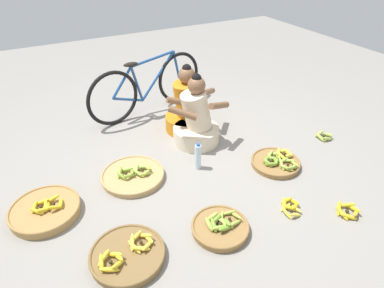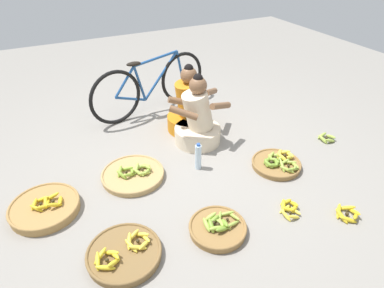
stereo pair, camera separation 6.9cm
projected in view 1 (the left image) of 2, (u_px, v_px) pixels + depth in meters
name	position (u px, v px, depth m)	size (l,w,h in m)	color
ground_plane	(183.00, 163.00, 3.48)	(10.00, 10.00, 0.00)	gray
vendor_woman_front	(196.00, 121.00, 3.68)	(0.72, 0.52, 0.82)	beige
vendor_woman_behind	(187.00, 110.00, 3.91)	(0.70, 0.52, 0.82)	orange
bicycle_leaning	(148.00, 86.00, 4.25)	(1.67, 0.43, 0.73)	black
banana_basket_front_left	(127.00, 255.00, 2.46)	(0.56, 0.56, 0.14)	brown
banana_basket_back_left	(45.00, 210.00, 2.83)	(0.59, 0.59, 0.15)	#A87F47
banana_basket_back_right	(276.00, 162.00, 3.42)	(0.50, 0.50, 0.13)	olive
banana_basket_front_right	(133.00, 175.00, 3.24)	(0.62, 0.62, 0.13)	tan
banana_basket_mid_left	(220.00, 227.00, 2.68)	(0.47, 0.47, 0.14)	olive
loose_bananas_back_center	(348.00, 211.00, 2.84)	(0.23, 0.23, 0.09)	gold
loose_bananas_mid_right	(324.00, 136.00, 3.86)	(0.17, 0.19, 0.08)	#9EB747
loose_bananas_near_vendor	(290.00, 206.00, 2.90)	(0.21, 0.24, 0.08)	gold
water_bottle	(198.00, 157.00, 3.33)	(0.06, 0.06, 0.30)	silver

